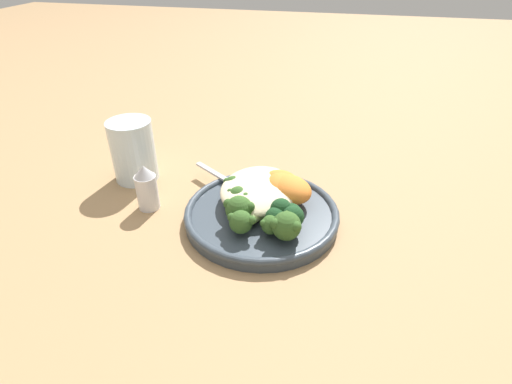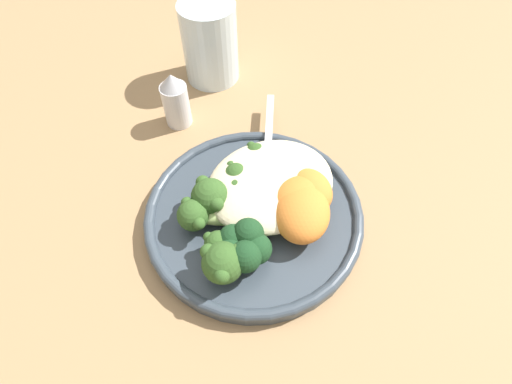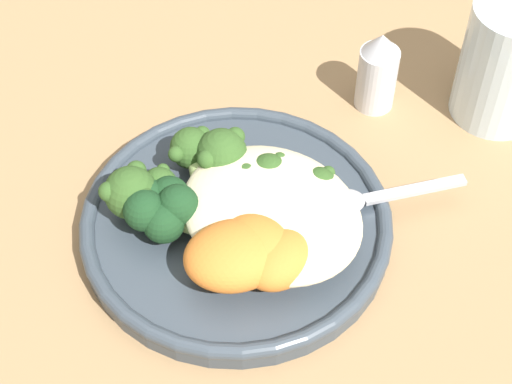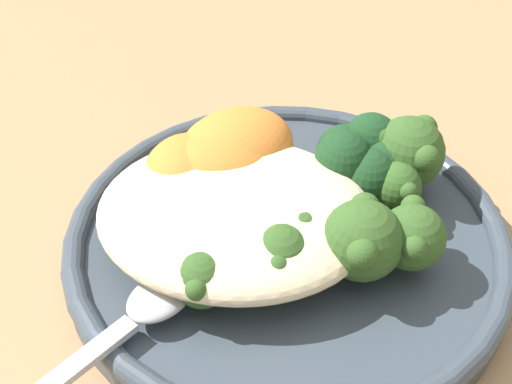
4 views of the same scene
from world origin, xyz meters
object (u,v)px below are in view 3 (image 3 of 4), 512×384
object	(u,v)px
sweet_potato_chunk_2	(279,258)
broccoli_stalk_1	(258,182)
quinoa_mound	(271,212)
water_glass	(507,62)
plate	(245,224)
spoon	(362,199)
broccoli_stalk_2	(243,195)
sweet_potato_chunk_0	(235,255)
broccoli_stalk_4	(201,173)
broccoli_stalk_3	(223,169)
kale_tuft	(161,207)
salt_shaker	(378,71)
broccoli_stalk_0	(292,201)
sweet_potato_chunk_1	(261,255)
broccoli_stalk_5	(178,199)
broccoli_stalk_6	(150,201)
sweet_potato_chunk_3	(258,246)

from	to	relation	value
sweet_potato_chunk_2	broccoli_stalk_1	bearing A→B (deg)	-36.11
quinoa_mound	water_glass	world-z (taller)	water_glass
plate	spoon	distance (m)	0.09
broccoli_stalk_2	sweet_potato_chunk_0	bearing A→B (deg)	-168.78
quinoa_mound	broccoli_stalk_4	world-z (taller)	broccoli_stalk_4
broccoli_stalk_1	broccoli_stalk_3	bearing A→B (deg)	93.66
kale_tuft	water_glass	xyz separation A→B (m)	(-0.11, -0.29, 0.01)
broccoli_stalk_1	salt_shaker	xyz separation A→B (m)	(0.01, -0.16, 0.00)
broccoli_stalk_0	broccoli_stalk_3	distance (m)	0.06
sweet_potato_chunk_0	sweet_potato_chunk_1	size ratio (longest dim) A/B	1.52
spoon	kale_tuft	bearing A→B (deg)	172.75
salt_shaker	broccoli_stalk_3	bearing A→B (deg)	83.23
plate	broccoli_stalk_0	bearing A→B (deg)	-130.19
quinoa_mound	water_glass	bearing A→B (deg)	-101.30
sweet_potato_chunk_2	salt_shaker	bearing A→B (deg)	-71.91
plate	spoon	size ratio (longest dim) A/B	2.20
broccoli_stalk_5	sweet_potato_chunk_2	bearing A→B (deg)	-178.29
broccoli_stalk_4	broccoli_stalk_6	bearing A→B (deg)	109.14
broccoli_stalk_1	broccoli_stalk_6	xyz separation A→B (m)	(0.04, 0.07, 0.00)
broccoli_stalk_5	broccoli_stalk_6	world-z (taller)	broccoli_stalk_6
broccoli_stalk_6	spoon	distance (m)	0.16
quinoa_mound	spoon	world-z (taller)	quinoa_mound
sweet_potato_chunk_3	broccoli_stalk_2	bearing A→B (deg)	-35.15
quinoa_mound	salt_shaker	world-z (taller)	salt_shaker
sweet_potato_chunk_3	spoon	world-z (taller)	sweet_potato_chunk_3
broccoli_stalk_2	quinoa_mound	bearing A→B (deg)	-116.15
sweet_potato_chunk_0	sweet_potato_chunk_3	distance (m)	0.02
broccoli_stalk_5	water_glass	size ratio (longest dim) A/B	0.89
quinoa_mound	broccoli_stalk_3	bearing A→B (deg)	-6.11
broccoli_stalk_1	water_glass	distance (m)	0.23
quinoa_mound	broccoli_stalk_2	size ratio (longest dim) A/B	1.87
sweet_potato_chunk_1	kale_tuft	xyz separation A→B (m)	(0.08, 0.02, 0.00)
broccoli_stalk_5	salt_shaker	distance (m)	0.21
broccoli_stalk_0	broccoli_stalk_3	world-z (taller)	broccoli_stalk_3
broccoli_stalk_2	broccoli_stalk_4	size ratio (longest dim) A/B	0.69
broccoli_stalk_6	spoon	size ratio (longest dim) A/B	1.09
broccoli_stalk_5	salt_shaker	world-z (taller)	salt_shaker
broccoli_stalk_0	spoon	world-z (taller)	broccoli_stalk_0
broccoli_stalk_2	spoon	world-z (taller)	broccoli_stalk_2
broccoli_stalk_0	kale_tuft	distance (m)	0.10
broccoli_stalk_4	sweet_potato_chunk_0	size ratio (longest dim) A/B	1.50
broccoli_stalk_4	broccoli_stalk_6	xyz separation A→B (m)	(0.01, 0.05, 0.00)
sweet_potato_chunk_2	sweet_potato_chunk_3	xyz separation A→B (m)	(0.02, 0.00, 0.00)
broccoli_stalk_0	broccoli_stalk_4	bearing A→B (deg)	126.44
broccoli_stalk_2	broccoli_stalk_3	world-z (taller)	broccoli_stalk_3
broccoli_stalk_3	sweet_potato_chunk_2	bearing A→B (deg)	-158.67
broccoli_stalk_2	water_glass	xyz separation A→B (m)	(-0.08, -0.24, 0.02)
broccoli_stalk_0	kale_tuft	bearing A→B (deg)	153.85
plate	sweet_potato_chunk_2	bearing A→B (deg)	158.36
plate	broccoli_stalk_5	size ratio (longest dim) A/B	2.44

